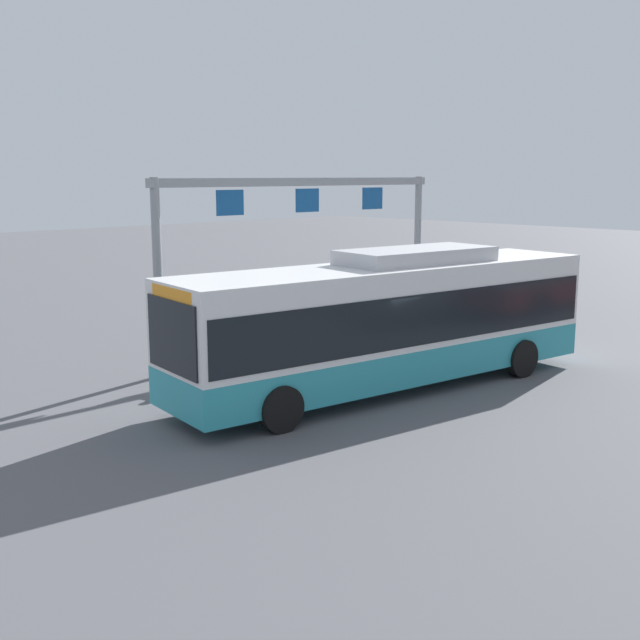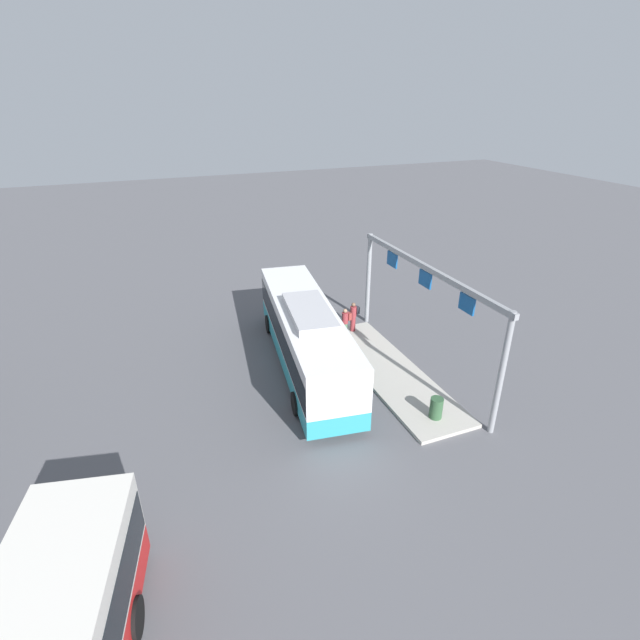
{
  "view_description": "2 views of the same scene",
  "coord_description": "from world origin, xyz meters",
  "views": [
    {
      "loc": [
        14.43,
        12.32,
        5.25
      ],
      "look_at": [
        1.38,
        -1.02,
        1.79
      ],
      "focal_mm": 43.93,
      "sensor_mm": 36.0,
      "label": 1
    },
    {
      "loc": [
        -18.59,
        6.75,
        12.04
      ],
      "look_at": [
        1.85,
        -1.48,
        1.38
      ],
      "focal_mm": 26.53,
      "sensor_mm": 36.0,
      "label": 2
    }
  ],
  "objects": [
    {
      "name": "person_boarding",
      "position": [
        2.29,
        -3.63,
        1.05
      ],
      "size": [
        0.43,
        0.58,
        1.67
      ],
      "rotation": [
        0.0,
        0.0,
        1.83
      ],
      "color": "maroon",
      "rests_on": "platform_curb"
    },
    {
      "name": "person_waiting_near",
      "position": [
        1.73,
        -2.88,
        1.05
      ],
      "size": [
        0.43,
        0.58,
        1.67
      ],
      "rotation": [
        0.0,
        0.0,
        1.83
      ],
      "color": "#476B4C",
      "rests_on": "platform_curb"
    },
    {
      "name": "platform_curb",
      "position": [
        -2.05,
        -3.43,
        0.08
      ],
      "size": [
        10.0,
        2.8,
        0.16
      ],
      "primitive_type": "cube",
      "color": "#B2ADA3",
      "rests_on": "ground"
    },
    {
      "name": "trash_bin",
      "position": [
        -5.94,
        -3.37,
        0.61
      ],
      "size": [
        0.52,
        0.52,
        0.9
      ],
      "primitive_type": "cylinder",
      "color": "#2D5133",
      "rests_on": "platform_curb"
    },
    {
      "name": "bus_main",
      "position": [
        -0.01,
        0.0,
        1.81
      ],
      "size": [
        11.87,
        4.09,
        3.46
      ],
      "rotation": [
        0.0,
        0.0,
        -0.14
      ],
      "color": "teal",
      "rests_on": "ground"
    },
    {
      "name": "platform_sign_gantry",
      "position": [
        -1.99,
        -5.01,
        3.84
      ],
      "size": [
        11.1,
        0.24,
        5.2
      ],
      "color": "gray",
      "rests_on": "ground"
    },
    {
      "name": "ground_plane",
      "position": [
        0.0,
        0.0,
        0.0
      ],
      "size": [
        120.0,
        120.0,
        0.0
      ],
      "primitive_type": "plane",
      "color": "#56565B"
    }
  ]
}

